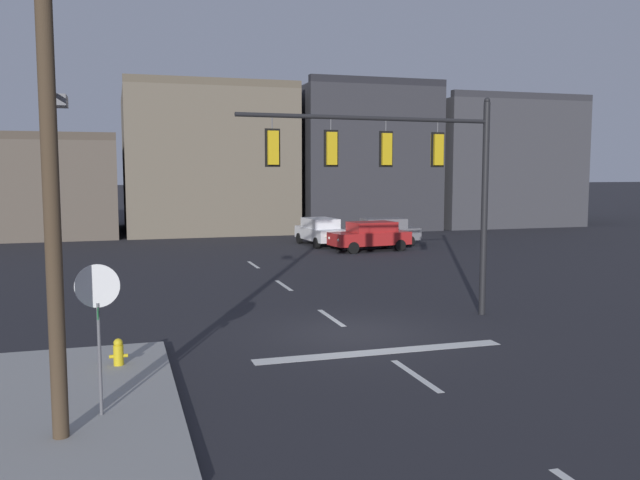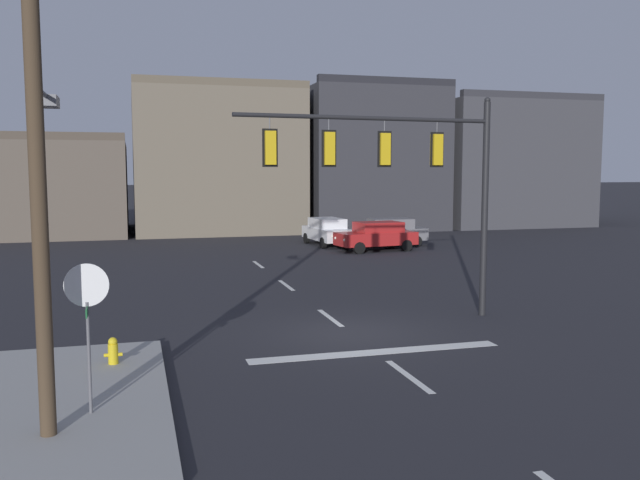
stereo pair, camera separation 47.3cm
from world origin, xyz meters
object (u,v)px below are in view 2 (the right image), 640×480
(car_lot_farside, at_px, (328,231))
(fire_hydrant, at_px, (113,356))
(signal_mast_near_side, at_px, (404,166))
(stop_sign, at_px, (87,302))
(utility_pole, at_px, (37,131))
(car_lot_nearside, at_px, (377,235))
(car_lot_middle, at_px, (389,231))

(car_lot_farside, relative_size, fire_hydrant, 6.09)
(signal_mast_near_side, xyz_separation_m, fire_hydrant, (-8.08, -2.80, -4.25))
(signal_mast_near_side, xyz_separation_m, stop_sign, (-8.38, -5.87, -2.44))
(utility_pole, bearing_deg, fire_hydrant, 76.55)
(signal_mast_near_side, distance_m, utility_pole, 11.16)
(stop_sign, relative_size, car_lot_nearside, 0.61)
(car_lot_middle, xyz_separation_m, fire_hydrant, (-15.07, -21.64, -0.53))
(stop_sign, bearing_deg, fire_hydrant, 84.35)
(stop_sign, relative_size, car_lot_middle, 0.63)
(stop_sign, distance_m, car_lot_nearside, 26.42)
(car_lot_farside, xyz_separation_m, fire_hydrant, (-11.66, -22.84, -0.53))
(car_lot_nearside, height_order, utility_pole, utility_pole)
(signal_mast_near_side, bearing_deg, stop_sign, -144.99)
(signal_mast_near_side, height_order, car_lot_middle, signal_mast_near_side)
(stop_sign, xyz_separation_m, car_lot_farside, (11.97, 25.92, -1.29))
(car_lot_farside, xyz_separation_m, utility_pole, (-12.57, -26.65, 4.20))
(fire_hydrant, bearing_deg, car_lot_farside, 62.95)
(signal_mast_near_side, bearing_deg, fire_hydrant, -160.90)
(car_lot_nearside, xyz_separation_m, fire_hydrant, (-13.48, -19.43, -0.53))
(car_lot_nearside, bearing_deg, stop_sign, -121.49)
(car_lot_farside, bearing_deg, utility_pole, -115.26)
(car_lot_middle, bearing_deg, fire_hydrant, -124.86)
(car_lot_nearside, bearing_deg, utility_pole, -121.77)
(signal_mast_near_side, bearing_deg, car_lot_farside, 79.86)
(signal_mast_near_side, distance_m, car_lot_nearside, 17.88)
(utility_pole, relative_size, fire_hydrant, 12.48)
(car_lot_farside, height_order, utility_pole, utility_pole)
(signal_mast_near_side, height_order, car_lot_nearside, signal_mast_near_side)
(car_lot_nearside, height_order, car_lot_middle, same)
(fire_hydrant, bearing_deg, stop_sign, -95.65)
(car_lot_nearside, distance_m, fire_hydrant, 23.65)
(signal_mast_near_side, relative_size, fire_hydrant, 10.42)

